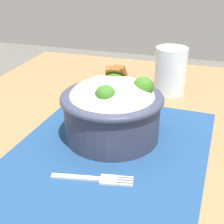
% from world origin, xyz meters
% --- Properties ---
extents(table, '(1.01, 0.84, 0.72)m').
position_xyz_m(table, '(0.00, 0.00, 0.65)').
color(table, olive).
rests_on(table, ground_plane).
extents(placemat, '(0.43, 0.34, 0.00)m').
position_xyz_m(placemat, '(0.03, -0.01, 0.72)').
color(placemat, navy).
rests_on(placemat, table).
extents(bowl, '(0.21, 0.21, 0.13)m').
position_xyz_m(bowl, '(-0.02, -0.02, 0.78)').
color(bowl, '#2D3347').
rests_on(bowl, placemat).
extents(fork, '(0.04, 0.13, 0.00)m').
position_xyz_m(fork, '(0.11, -0.01, 0.73)').
color(fork, '#BABABA').
rests_on(fork, placemat).
extents(drinking_glass, '(0.08, 0.08, 0.11)m').
position_xyz_m(drinking_glass, '(-0.26, 0.05, 0.77)').
color(drinking_glass, silver).
rests_on(drinking_glass, table).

